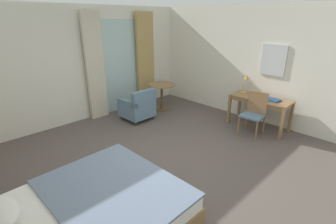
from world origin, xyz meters
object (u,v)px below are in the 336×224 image
(desk_chair, at_px, (254,111))
(round_cafe_table, at_px, (162,91))
(writing_desk, at_px, (260,102))
(desk_lamp, at_px, (246,81))
(closed_book, at_px, (273,100))
(armchair_by_window, at_px, (138,107))
(bed, at_px, (83,221))

(desk_chair, relative_size, round_cafe_table, 1.29)
(writing_desk, xyz_separation_m, desk_lamp, (0.15, 0.50, 0.38))
(closed_book, bearing_deg, desk_chair, 155.53)
(desk_chair, xyz_separation_m, armchair_by_window, (-1.37, 2.43, -0.19))
(bed, bearing_deg, desk_lamp, 7.58)
(bed, relative_size, closed_book, 7.58)
(writing_desk, bearing_deg, round_cafe_table, 107.23)
(bed, distance_m, armchair_by_window, 3.68)
(bed, bearing_deg, closed_book, -2.15)
(writing_desk, bearing_deg, armchair_by_window, 126.56)
(writing_desk, distance_m, round_cafe_table, 2.63)
(bed, height_order, closed_book, bed)
(desk_lamp, relative_size, round_cafe_table, 0.60)
(desk_chair, height_order, round_cafe_table, desk_chair)
(closed_book, bearing_deg, round_cafe_table, 111.08)
(writing_desk, distance_m, desk_lamp, 0.64)
(bed, height_order, round_cafe_table, bed)
(desk_lamp, xyz_separation_m, round_cafe_table, (-0.92, 2.01, -0.48))
(desk_lamp, bearing_deg, armchair_by_window, 135.52)
(writing_desk, bearing_deg, desk_lamp, 73.70)
(desk_lamp, distance_m, closed_book, 0.84)
(armchair_by_window, bearing_deg, bed, -137.76)
(closed_book, bearing_deg, armchair_by_window, 129.08)
(desk_chair, distance_m, desk_lamp, 0.92)
(desk_lamp, distance_m, round_cafe_table, 2.26)
(desk_chair, height_order, desk_lamp, desk_lamp)
(bed, xyz_separation_m, desk_lamp, (4.62, 0.61, 0.75))
(bed, distance_m, round_cafe_table, 4.54)
(writing_desk, xyz_separation_m, desk_chair, (-0.38, -0.07, -0.12))
(desk_lamp, distance_m, armchair_by_window, 2.74)
(armchair_by_window, bearing_deg, desk_chair, -60.63)
(closed_book, height_order, round_cafe_table, closed_book)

